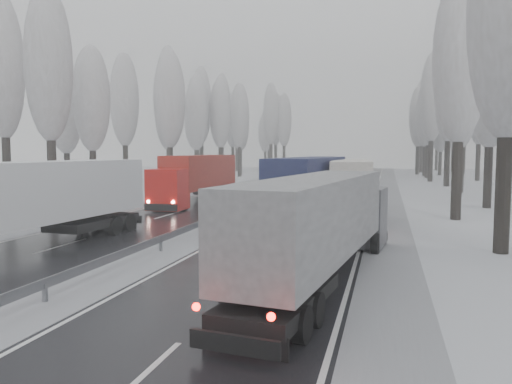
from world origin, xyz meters
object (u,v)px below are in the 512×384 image
at_px(truck_cream_box, 351,183).
at_px(truck_red_white, 28,200).
at_px(truck_grey_tarp, 325,220).
at_px(truck_blue_box, 313,183).
at_px(box_truck_distant, 363,171).
at_px(truck_red_red, 198,175).

relative_size(truck_cream_box, truck_red_white, 0.97).
height_order(truck_grey_tarp, truck_cream_box, truck_cream_box).
relative_size(truck_blue_box, truck_cream_box, 1.05).
bearing_deg(truck_blue_box, truck_grey_tarp, -76.80).
bearing_deg(truck_grey_tarp, truck_cream_box, 98.70).
bearing_deg(box_truck_distant, truck_red_red, -102.78).
height_order(truck_red_white, truck_red_red, truck_red_red).
xyz_separation_m(truck_cream_box, truck_red_white, (-13.31, -17.33, 0.07)).
distance_m(truck_red_white, truck_red_red, 22.54).
distance_m(truck_blue_box, truck_red_red, 14.46).
distance_m(truck_blue_box, truck_red_white, 17.81).
height_order(truck_grey_tarp, truck_red_white, truck_red_white).
bearing_deg(truck_blue_box, truck_cream_box, 59.78).
bearing_deg(truck_cream_box, truck_red_red, 155.44).
bearing_deg(truck_grey_tarp, truck_red_red, 127.93).
height_order(box_truck_distant, truck_red_red, truck_red_red).
distance_m(truck_grey_tarp, truck_blue_box, 15.95).
bearing_deg(truck_red_white, truck_blue_box, 55.76).
bearing_deg(truck_red_red, truck_grey_tarp, -61.12).
xyz_separation_m(truck_blue_box, truck_cream_box, (2.25, 3.37, -0.12)).
xyz_separation_m(truck_grey_tarp, truck_red_white, (-13.75, 1.76, 0.22)).
distance_m(truck_grey_tarp, truck_red_white, 13.86).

